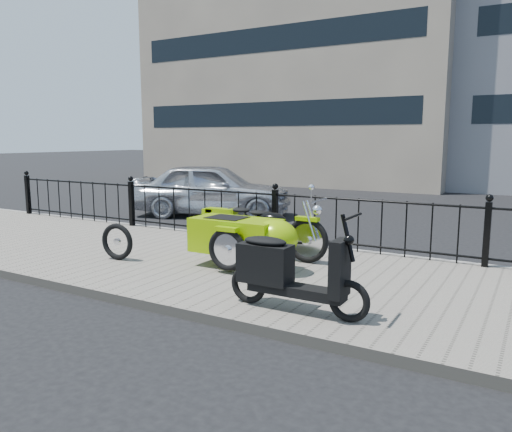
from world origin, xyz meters
The scene contains 9 objects.
ground centered at (0.00, 0.00, 0.00)m, with size 120.00×120.00×0.00m, color black.
sidewalk centered at (0.00, -0.50, 0.06)m, with size 30.00×3.80×0.12m, color slate.
curb centered at (0.00, 1.44, 0.06)m, with size 30.00×0.10×0.12m, color gray.
iron_fence centered at (0.00, 1.30, 0.59)m, with size 14.11×0.11×1.08m.
building_tan centered at (-6.00, 15.99, 6.00)m, with size 14.00×8.01×12.00m.
motorcycle_sidecar centered at (0.51, -0.41, 0.59)m, with size 2.28×1.48×0.98m.
scooter centered at (1.81, -1.84, 0.55)m, with size 1.65×0.48×1.12m.
spare_tire centered at (-1.50, -1.10, 0.41)m, with size 0.57×0.57×0.08m, color black.
sedan_car centered at (-3.24, 3.96, 0.69)m, with size 1.63×4.05×1.38m, color silver.
Camera 1 is at (4.16, -6.58, 1.99)m, focal length 35.00 mm.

